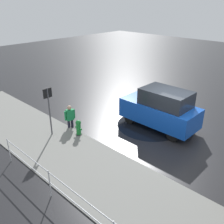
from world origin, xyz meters
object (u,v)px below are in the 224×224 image
Objects in this scene: moving_hatchback at (161,109)px; fire_hydrant at (79,128)px; sign_post at (49,105)px; pedestrian at (70,116)px.

fire_hydrant is (2.35, 3.39, -0.63)m from moving_hatchback.
sign_post reaches higher than moving_hatchback.
sign_post reaches higher than fire_hydrant.
moving_hatchback is 1.63× the size of sign_post.
fire_hydrant is 0.66× the size of pedestrian.
sign_post is at bearing 41.90° from fire_hydrant.
moving_hatchback is 3.20× the size of pedestrian.
sign_post is (3.32, 4.26, 0.55)m from moving_hatchback.
moving_hatchback is 4.56m from pedestrian.
pedestrian is at bearing 44.23° from moving_hatchback.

